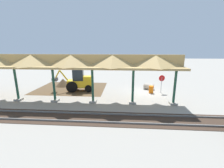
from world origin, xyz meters
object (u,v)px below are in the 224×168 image
concrete_pipe (149,87)px  traffic_barrel (151,89)px  backhoe (79,81)px  stop_sign (162,80)px

concrete_pipe → traffic_barrel: size_ratio=1.62×
backhoe → traffic_barrel: size_ratio=5.76×
backhoe → concrete_pipe: size_ratio=3.55×
concrete_pipe → backhoe: bearing=8.1°
traffic_barrel → concrete_pipe: bearing=-88.9°
concrete_pipe → traffic_barrel: traffic_barrel is taller
stop_sign → backhoe: size_ratio=0.43×
backhoe → traffic_barrel: backhoe is taller
backhoe → concrete_pipe: backhoe is taller
stop_sign → backhoe: backhoe is taller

